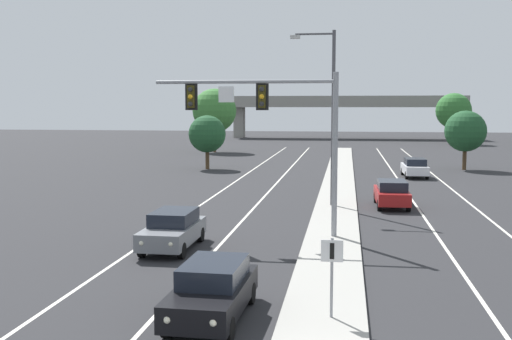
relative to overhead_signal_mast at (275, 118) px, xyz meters
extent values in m
cube|color=#9E9B93|center=(2.57, 2.68, -5.29)|extent=(2.40, 110.00, 0.15)
cube|color=silver|center=(-2.13, 9.68, -5.36)|extent=(0.14, 100.00, 0.01)
cube|color=silver|center=(7.27, 9.68, -5.36)|extent=(0.14, 100.00, 0.01)
cube|color=silver|center=(-5.43, 9.68, -5.36)|extent=(0.14, 100.00, 0.01)
cube|color=silver|center=(10.57, 9.68, -5.36)|extent=(0.14, 100.00, 0.01)
cylinder|color=gray|center=(2.64, 0.01, -1.62)|extent=(0.24, 0.24, 7.20)
cylinder|color=gray|center=(-1.39, 0.01, 1.58)|extent=(8.04, 0.16, 0.16)
cube|color=black|center=(-0.58, 0.05, 0.93)|extent=(0.56, 0.06, 1.20)
cube|color=#38330F|center=(-0.58, 0.01, 0.93)|extent=(0.32, 0.32, 1.00)
sphere|color=#282828|center=(-0.58, -0.16, 1.25)|extent=(0.22, 0.22, 0.22)
sphere|color=#F2A819|center=(-0.58, -0.16, 0.93)|extent=(0.22, 0.22, 0.22)
sphere|color=#282828|center=(-0.58, -0.16, 0.61)|extent=(0.22, 0.22, 0.22)
cube|color=black|center=(-3.80, 0.05, 0.93)|extent=(0.56, 0.06, 1.20)
cube|color=#38330F|center=(-3.80, 0.01, 0.93)|extent=(0.32, 0.32, 1.00)
sphere|color=#282828|center=(-3.80, -0.16, 1.25)|extent=(0.22, 0.22, 0.22)
sphere|color=#F2A819|center=(-3.80, -0.16, 0.93)|extent=(0.22, 0.22, 0.22)
sphere|color=#282828|center=(-3.80, -0.16, 0.61)|extent=(0.22, 0.22, 0.22)
cube|color=white|center=(-2.19, -0.01, 1.03)|extent=(0.70, 0.04, 0.70)
cylinder|color=gray|center=(2.79, -10.54, -4.12)|extent=(0.08, 0.08, 2.20)
cube|color=white|center=(2.79, -10.57, -3.37)|extent=(0.60, 0.03, 0.60)
cube|color=black|center=(2.79, -10.59, -3.37)|extent=(0.12, 0.01, 0.44)
cylinder|color=#4C4C51|center=(2.34, 8.49, -0.22)|extent=(0.20, 0.20, 10.00)
cylinder|color=#4C4C51|center=(1.24, 8.49, 4.58)|extent=(2.20, 0.12, 0.12)
cube|color=#B7B7B2|center=(0.14, 8.49, 4.43)|extent=(0.56, 0.28, 0.20)
cube|color=black|center=(-0.48, -10.78, -4.70)|extent=(1.92, 4.45, 0.70)
cube|color=black|center=(-0.47, -10.56, -4.07)|extent=(1.65, 2.42, 0.56)
sphere|color=#EAE5C6|center=(0.04, -12.98, -4.65)|extent=(0.18, 0.18, 0.18)
sphere|color=#EAE5C6|center=(-1.11, -12.95, -4.65)|extent=(0.18, 0.18, 0.18)
cylinder|color=black|center=(0.28, -12.31, -5.05)|extent=(0.24, 0.65, 0.64)
cylinder|color=black|center=(-1.32, -12.26, -5.05)|extent=(0.24, 0.65, 0.64)
cylinder|color=black|center=(0.36, -9.31, -5.05)|extent=(0.24, 0.65, 0.64)
cylinder|color=black|center=(-1.23, -9.26, -5.05)|extent=(0.24, 0.65, 0.64)
cube|color=slate|center=(-3.91, -2.87, -4.70)|extent=(1.83, 4.41, 0.70)
cube|color=black|center=(-3.90, -2.65, -4.07)|extent=(1.60, 2.39, 0.56)
sphere|color=#EAE5C6|center=(-3.34, -5.05, -4.65)|extent=(0.18, 0.18, 0.18)
sphere|color=#EAE5C6|center=(-4.49, -5.04, -4.65)|extent=(0.18, 0.18, 0.18)
cylinder|color=black|center=(-3.11, -4.37, -5.05)|extent=(0.22, 0.64, 0.64)
cylinder|color=black|center=(-4.71, -4.36, -5.05)|extent=(0.22, 0.64, 0.64)
cylinder|color=black|center=(-3.10, -1.37, -5.05)|extent=(0.22, 0.64, 0.64)
cylinder|color=black|center=(-4.70, -1.36, -5.05)|extent=(0.22, 0.64, 0.64)
cube|color=maroon|center=(5.78, 9.31, -4.70)|extent=(1.89, 4.44, 0.70)
cube|color=black|center=(5.79, 9.09, -4.07)|extent=(1.63, 2.41, 0.56)
sphere|color=#EAE5C6|center=(5.16, 11.48, -4.65)|extent=(0.18, 0.18, 0.18)
sphere|color=#EAE5C6|center=(6.31, 11.50, -4.65)|extent=(0.18, 0.18, 0.18)
cylinder|color=black|center=(4.95, 10.79, -5.05)|extent=(0.23, 0.64, 0.64)
cylinder|color=black|center=(6.55, 10.83, -5.05)|extent=(0.23, 0.64, 0.64)
cylinder|color=black|center=(5.02, 7.79, -5.05)|extent=(0.23, 0.64, 0.64)
cylinder|color=black|center=(6.61, 7.83, -5.05)|extent=(0.23, 0.64, 0.64)
cube|color=silver|center=(8.74, 24.88, -4.70)|extent=(1.91, 4.44, 0.70)
cube|color=black|center=(8.74, 24.66, -4.07)|extent=(1.64, 2.41, 0.56)
sphere|color=#EAE5C6|center=(8.11, 27.05, -4.65)|extent=(0.18, 0.18, 0.18)
sphere|color=#EAE5C6|center=(9.26, 27.07, -4.65)|extent=(0.18, 0.18, 0.18)
cylinder|color=black|center=(7.90, 26.36, -5.05)|extent=(0.24, 0.65, 0.64)
cylinder|color=black|center=(9.50, 26.40, -5.05)|extent=(0.24, 0.65, 0.64)
cylinder|color=black|center=(7.97, 23.36, -5.05)|extent=(0.24, 0.65, 0.64)
cylinder|color=black|center=(9.57, 23.40, -5.05)|extent=(0.24, 0.65, 0.64)
cube|color=gray|center=(2.57, 84.86, 0.83)|extent=(42.40, 6.40, 1.10)
cube|color=gray|center=(2.57, 81.86, 1.83)|extent=(42.40, 0.36, 0.90)
cube|color=gray|center=(-16.63, 84.86, -2.54)|extent=(1.80, 2.40, 5.65)
cube|color=gray|center=(21.77, 84.86, -2.54)|extent=(1.80, 2.40, 5.65)
cylinder|color=#4C3823|center=(13.92, 31.52, -4.34)|extent=(0.36, 0.36, 2.07)
sphere|color=#1E4C28|center=(13.92, 31.52, -1.79)|extent=(3.78, 3.78, 3.78)
cylinder|color=#4C3823|center=(-9.74, 28.72, -4.42)|extent=(0.36, 0.36, 1.90)
sphere|color=#1E4C28|center=(-9.74, 28.72, -2.08)|extent=(3.47, 3.47, 3.47)
cylinder|color=#4C3823|center=(-13.56, 49.43, -3.84)|extent=(0.36, 0.36, 3.06)
sphere|color=#387533|center=(-13.56, 49.43, -0.08)|extent=(5.59, 5.59, 5.59)
cylinder|color=#4C3823|center=(19.35, 71.03, -3.88)|extent=(0.36, 0.36, 2.97)
sphere|color=#2D6B2D|center=(19.35, 71.03, -0.22)|extent=(5.43, 5.43, 5.43)
camera|label=1|loc=(3.14, -26.81, 0.53)|focal=42.83mm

